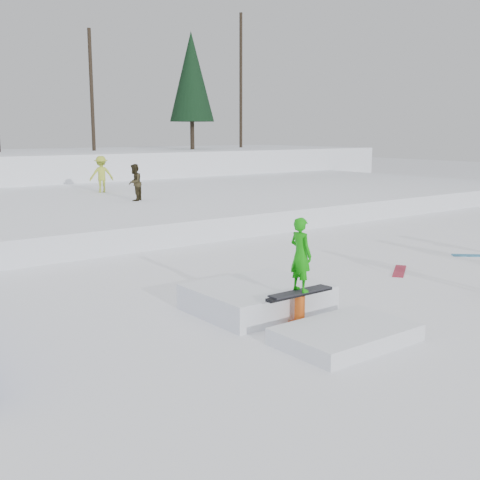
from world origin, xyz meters
TOP-DOWN VIEW (x-y plane):
  - ground at (0.00, 0.00)m, footprint 120.00×120.00m
  - snow_midrise at (0.00, 16.00)m, footprint 50.00×18.00m
  - treeline at (6.18, 28.28)m, footprint 40.24×4.22m
  - walker_olive at (3.64, 13.43)m, footprint 0.95×0.95m
  - walker_ygreen at (4.04, 17.57)m, footprint 1.26×0.93m
  - loose_board_red at (4.70, 0.45)m, footprint 1.32×1.02m
  - loose_board_teal at (8.20, 0.34)m, footprint 1.22×1.15m
  - jib_rail_feature at (-0.54, -0.68)m, footprint 2.60×4.40m

SIDE VIEW (x-z plane):
  - ground at x=0.00m, z-range 0.00..0.00m
  - loose_board_red at x=4.70m, z-range 0.00..0.03m
  - loose_board_teal at x=8.20m, z-range 0.00..0.03m
  - jib_rail_feature at x=-0.54m, z-range -0.75..1.36m
  - snow_midrise at x=0.00m, z-range 0.00..0.80m
  - walker_olive at x=3.64m, z-range 0.80..2.35m
  - walker_ygreen at x=4.04m, z-range 0.80..2.54m
  - treeline at x=6.18m, z-range 2.20..12.70m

